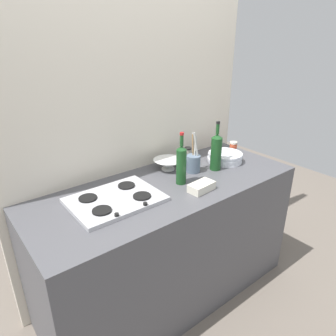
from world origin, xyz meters
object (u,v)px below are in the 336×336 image
object	(u,v)px
stovetop_hob	(115,199)
butter_dish	(202,187)
plate_stack	(225,157)
wine_bottle_leftmost	(181,164)
wine_bottle_mid_left	(216,151)
mixing_bowl	(168,164)
condiment_jar_front	(233,148)
utensil_crock	(193,162)
condiment_jar_rear	(188,154)

from	to	relation	value
stovetop_hob	butter_dish	size ratio (longest dim) A/B	3.05
plate_stack	wine_bottle_leftmost	world-z (taller)	wine_bottle_leftmost
wine_bottle_mid_left	mixing_bowl	distance (m)	0.35
wine_bottle_mid_left	condiment_jar_front	world-z (taller)	wine_bottle_mid_left
utensil_crock	condiment_jar_rear	size ratio (longest dim) A/B	2.59
plate_stack	condiment_jar_front	size ratio (longest dim) A/B	2.48
butter_dish	utensil_crock	bearing A→B (deg)	57.62
butter_dish	wine_bottle_mid_left	bearing A→B (deg)	30.01
wine_bottle_leftmost	butter_dish	world-z (taller)	wine_bottle_leftmost
wine_bottle_leftmost	condiment_jar_front	world-z (taller)	wine_bottle_leftmost
wine_bottle_mid_left	butter_dish	size ratio (longest dim) A/B	2.08
mixing_bowl	butter_dish	distance (m)	0.38
butter_dish	condiment_jar_front	distance (m)	0.69
stovetop_hob	plate_stack	bearing A→B (deg)	1.25
condiment_jar_front	stovetop_hob	bearing A→B (deg)	-175.77
plate_stack	butter_dish	world-z (taller)	plate_stack
condiment_jar_front	condiment_jar_rear	bearing A→B (deg)	163.38
wine_bottle_mid_left	utensil_crock	size ratio (longest dim) A/B	1.21
wine_bottle_leftmost	utensil_crock	xyz separation A→B (m)	(0.19, 0.09, -0.07)
wine_bottle_leftmost	mixing_bowl	bearing A→B (deg)	72.45
wine_bottle_mid_left	mixing_bowl	world-z (taller)	wine_bottle_mid_left
condiment_jar_front	utensil_crock	bearing A→B (deg)	-174.06
stovetop_hob	condiment_jar_front	bearing A→B (deg)	4.23
condiment_jar_front	wine_bottle_leftmost	bearing A→B (deg)	-168.42
mixing_bowl	utensil_crock	bearing A→B (deg)	-49.97
wine_bottle_mid_left	utensil_crock	xyz separation A→B (m)	(-0.15, 0.07, -0.07)
stovetop_hob	utensil_crock	distance (m)	0.64
wine_bottle_leftmost	condiment_jar_rear	world-z (taller)	wine_bottle_leftmost
wine_bottle_mid_left	plate_stack	bearing A→B (deg)	19.09
utensil_crock	condiment_jar_front	xyz separation A→B (m)	(0.47, 0.05, -0.02)
plate_stack	condiment_jar_front	world-z (taller)	condiment_jar_front
mixing_bowl	utensil_crock	size ratio (longest dim) A/B	0.72
wine_bottle_mid_left	butter_dish	world-z (taller)	wine_bottle_mid_left
stovetop_hob	wine_bottle_leftmost	world-z (taller)	wine_bottle_leftmost
mixing_bowl	stovetop_hob	bearing A→B (deg)	-161.91
condiment_jar_rear	stovetop_hob	bearing A→B (deg)	-165.04
wine_bottle_mid_left	mixing_bowl	size ratio (longest dim) A/B	1.68
wine_bottle_leftmost	utensil_crock	size ratio (longest dim) A/B	1.19
wine_bottle_mid_left	condiment_jar_rear	distance (m)	0.25
stovetop_hob	butter_dish	distance (m)	0.53
wine_bottle_leftmost	butter_dish	distance (m)	0.19
butter_dish	condiment_jar_front	size ratio (longest dim) A/B	1.60
stovetop_hob	mixing_bowl	xyz separation A→B (m)	(0.52, 0.17, 0.03)
wine_bottle_mid_left	utensil_crock	world-z (taller)	wine_bottle_mid_left
plate_stack	condiment_jar_rear	distance (m)	0.28
stovetop_hob	wine_bottle_mid_left	bearing A→B (deg)	-2.52
stovetop_hob	butter_dish	xyz separation A→B (m)	(0.49, -0.21, 0.01)
utensil_crock	condiment_jar_front	distance (m)	0.48
wine_bottle_leftmost	mixing_bowl	xyz separation A→B (m)	(0.07, 0.22, -0.09)
plate_stack	butter_dish	bearing A→B (deg)	-153.54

